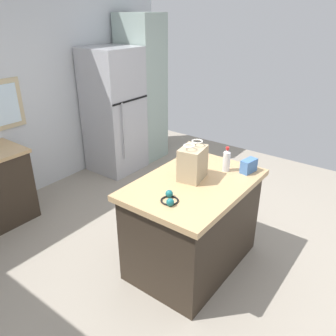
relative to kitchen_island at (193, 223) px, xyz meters
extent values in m
plane|color=#9E9384|center=(0.00, 0.02, -0.46)|extent=(6.24, 6.24, 0.00)
cube|color=silver|center=(0.00, 2.62, 0.92)|extent=(5.11, 0.10, 2.75)
cube|color=#33281E|center=(0.00, 0.00, -0.03)|extent=(1.21, 0.81, 0.86)
cube|color=tan|center=(0.00, 0.00, 0.43)|extent=(1.29, 0.89, 0.05)
cube|color=#B7B7BC|center=(1.17, 2.19, 0.46)|extent=(0.73, 0.69, 1.85)
cube|color=black|center=(1.17, 1.84, 0.68)|extent=(0.71, 0.01, 0.02)
cylinder|color=#B7B7BC|center=(0.97, 1.82, 0.28)|extent=(0.02, 0.02, 0.83)
cube|color=#9EB2A8|center=(1.82, 2.19, 0.68)|extent=(0.53, 0.66, 2.28)
cube|color=tan|center=(0.04, 0.05, 0.60)|extent=(0.30, 0.24, 0.30)
torus|color=white|center=(-0.03, 0.05, 0.80)|extent=(0.12, 0.12, 0.01)
torus|color=white|center=(0.11, 0.05, 0.80)|extent=(0.12, 0.12, 0.01)
cube|color=#4775B7|center=(0.48, -0.30, 0.52)|extent=(0.18, 0.11, 0.13)
cylinder|color=white|center=(0.37, -0.12, 0.55)|extent=(0.07, 0.07, 0.19)
cone|color=white|center=(0.37, -0.12, 0.66)|extent=(0.06, 0.06, 0.03)
cylinder|color=red|center=(0.37, -0.12, 0.68)|extent=(0.03, 0.03, 0.02)
torus|color=black|center=(-0.41, -0.02, 0.46)|extent=(0.21, 0.21, 0.01)
sphere|color=#19666B|center=(-0.46, -0.07, 0.48)|extent=(0.06, 0.06, 0.06)
sphere|color=#19666B|center=(-0.36, 0.02, 0.48)|extent=(0.06, 0.06, 0.06)
camera|label=1|loc=(-2.31, -1.43, 1.87)|focal=36.20mm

